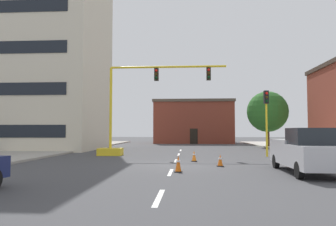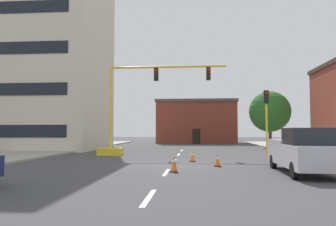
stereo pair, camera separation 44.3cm
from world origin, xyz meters
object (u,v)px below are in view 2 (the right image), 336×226
object	(u,v)px
traffic_signal_gantry	(127,125)
traffic_cone_roadside_c	(174,164)
pickup_truck_silver	(304,151)
traffic_cone_roadside_b	(193,156)
tree_right_far	(270,112)
traffic_light_pole_right	(266,108)
traffic_cone_roadside_a	(218,160)

from	to	relation	value
traffic_signal_gantry	traffic_cone_roadside_c	size ratio (longest dim) A/B	12.50
pickup_truck_silver	traffic_cone_roadside_b	distance (m)	7.18
tree_right_far	traffic_cone_roadside_c	size ratio (longest dim) A/B	8.25
traffic_light_pole_right	traffic_cone_roadside_a	size ratio (longest dim) A/B	7.43
tree_right_far	pickup_truck_silver	xyz separation A→B (m)	(-3.77, -23.03, -3.09)
traffic_signal_gantry	traffic_cone_roadside_b	size ratio (longest dim) A/B	14.38
traffic_cone_roadside_a	traffic_cone_roadside_b	xyz separation A→B (m)	(-1.33, 2.65, 0.01)
traffic_cone_roadside_a	traffic_cone_roadside_b	bearing A→B (deg)	116.70
traffic_cone_roadside_b	traffic_cone_roadside_c	xyz separation A→B (m)	(-0.79, -5.17, 0.05)
tree_right_far	pickup_truck_silver	world-z (taller)	tree_right_far
traffic_signal_gantry	traffic_light_pole_right	xyz separation A→B (m)	(10.36, -0.47, 1.25)
traffic_signal_gantry	pickup_truck_silver	world-z (taller)	traffic_signal_gantry
pickup_truck_silver	traffic_cone_roadside_c	xyz separation A→B (m)	(-5.70, 0.04, -0.59)
traffic_cone_roadside_a	traffic_cone_roadside_b	world-z (taller)	traffic_cone_roadside_b
traffic_cone_roadside_a	traffic_cone_roadside_b	size ratio (longest dim) A/B	0.96
traffic_signal_gantry	traffic_cone_roadside_c	xyz separation A→B (m)	(4.24, -9.63, -1.90)
traffic_cone_roadside_c	traffic_cone_roadside_b	bearing A→B (deg)	81.32
traffic_signal_gantry	pickup_truck_silver	size ratio (longest dim) A/B	1.79
traffic_signal_gantry	tree_right_far	world-z (taller)	traffic_signal_gantry
traffic_cone_roadside_a	pickup_truck_silver	bearing A→B (deg)	-35.55
traffic_cone_roadside_a	traffic_cone_roadside_c	bearing A→B (deg)	-130.14
traffic_signal_gantry	traffic_light_pole_right	bearing A→B (deg)	-2.60
traffic_signal_gantry	traffic_cone_roadside_c	distance (m)	10.69
traffic_signal_gantry	tree_right_far	size ratio (longest dim) A/B	1.52
traffic_light_pole_right	traffic_cone_roadside_c	bearing A→B (deg)	-123.72
traffic_signal_gantry	traffic_cone_roadside_b	distance (m)	7.00
traffic_cone_roadside_c	traffic_cone_roadside_a	bearing A→B (deg)	49.86
traffic_cone_roadside_b	traffic_cone_roadside_a	bearing A→B (deg)	-63.30
pickup_truck_silver	traffic_signal_gantry	bearing A→B (deg)	135.80
traffic_signal_gantry	traffic_cone_roadside_b	xyz separation A→B (m)	(5.03, -4.46, -1.95)
traffic_cone_roadside_c	pickup_truck_silver	bearing A→B (deg)	-0.39
traffic_signal_gantry	traffic_light_pole_right	size ratio (longest dim) A/B	2.02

